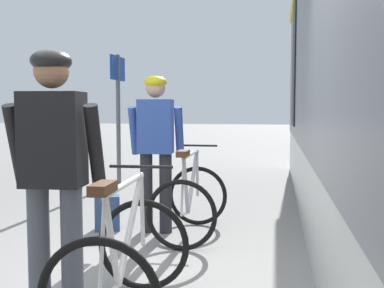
{
  "coord_description": "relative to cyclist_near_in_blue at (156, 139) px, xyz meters",
  "views": [
    {
      "loc": [
        1.03,
        -3.11,
        1.39
      ],
      "look_at": [
        0.21,
        1.28,
        1.05
      ],
      "focal_mm": 42.61,
      "sensor_mm": 36.0,
      "label": 1
    }
  ],
  "objects": [
    {
      "name": "cyclist_near_in_blue",
      "position": [
        0.0,
        0.0,
        0.0
      ],
      "size": [
        0.63,
        0.33,
        1.76
      ],
      "color": "#232328",
      "rests_on": "ground"
    },
    {
      "name": "cyclist_far_in_dark",
      "position": [
        -0.06,
        -2.26,
        0.0
      ],
      "size": [
        0.63,
        0.35,
        1.76
      ],
      "color": "#4C515B",
      "rests_on": "ground"
    },
    {
      "name": "bicycle_near_silver",
      "position": [
        0.41,
        -0.12,
        -0.65
      ],
      "size": [
        0.73,
        1.08,
        0.99
      ],
      "color": "black",
      "rests_on": "ground"
    },
    {
      "name": "bicycle_far_white",
      "position": [
        0.37,
        -2.16,
        -0.65
      ],
      "size": [
        0.77,
        1.11,
        0.99
      ],
      "color": "black",
      "rests_on": "ground"
    },
    {
      "name": "backpack_on_platform",
      "position": [
        -0.58,
        -0.02,
        -0.85
      ],
      "size": [
        0.33,
        0.27,
        0.4
      ],
      "primitive_type": "cube",
      "rotation": [
        0.0,
        0.0,
        0.37
      ],
      "color": "navy",
      "rests_on": "ground"
    },
    {
      "name": "platform_sign_post",
      "position": [
        -1.58,
        3.19,
        0.57
      ],
      "size": [
        0.08,
        0.7,
        2.4
      ],
      "color": "#595B60",
      "rests_on": "ground"
    }
  ]
}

